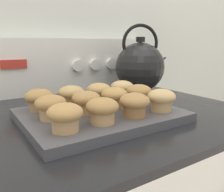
% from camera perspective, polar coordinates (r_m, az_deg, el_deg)
% --- Properties ---
extents(wall_back, '(8.00, 0.05, 2.40)m').
position_cam_1_polar(wall_back, '(1.01, -14.09, 18.40)').
color(wall_back, silver).
rests_on(wall_back, ground_plane).
extents(control_panel, '(0.78, 0.07, 0.21)m').
position_cam_1_polar(control_panel, '(0.96, -12.28, 7.14)').
color(control_panel, white).
rests_on(control_panel, stove_range).
extents(muffin_pan, '(0.38, 0.30, 0.02)m').
position_cam_1_polar(muffin_pan, '(0.61, -2.84, -4.57)').
color(muffin_pan, '#4C4C51').
rests_on(muffin_pan, stove_range).
extents(muffin_r0_c0, '(0.07, 0.07, 0.06)m').
position_cam_1_polar(muffin_r0_c0, '(0.47, -11.23, -4.75)').
color(muffin_r0_c0, tan).
rests_on(muffin_r0_c0, muffin_pan).
extents(muffin_r0_c1, '(0.07, 0.07, 0.06)m').
position_cam_1_polar(muffin_r0_c1, '(0.51, -2.35, -3.25)').
color(muffin_r0_c1, tan).
rests_on(muffin_r0_c1, muffin_pan).
extents(muffin_r0_c2, '(0.07, 0.07, 0.06)m').
position_cam_1_polar(muffin_r0_c2, '(0.55, 5.19, -1.91)').
color(muffin_r0_c2, olive).
rests_on(muffin_r0_c2, muffin_pan).
extents(muffin_r0_c3, '(0.07, 0.07, 0.06)m').
position_cam_1_polar(muffin_r0_c3, '(0.61, 11.80, -0.72)').
color(muffin_r0_c3, tan).
rests_on(muffin_r0_c3, muffin_pan).
extents(muffin_r1_c0, '(0.07, 0.07, 0.06)m').
position_cam_1_polar(muffin_r1_c0, '(0.55, -14.50, -2.36)').
color(muffin_r1_c0, tan).
rests_on(muffin_r1_c0, muffin_pan).
extents(muffin_r1_c1, '(0.07, 0.07, 0.06)m').
position_cam_1_polar(muffin_r1_c1, '(0.58, -6.21, -1.29)').
color(muffin_r1_c1, tan).
rests_on(muffin_r1_c1, muffin_pan).
extents(muffin_r1_c2, '(0.07, 0.07, 0.06)m').
position_cam_1_polar(muffin_r1_c2, '(0.62, 0.31, -0.27)').
color(muffin_r1_c2, tan).
rests_on(muffin_r1_c2, muffin_pan).
extents(muffin_r1_c3, '(0.07, 0.07, 0.06)m').
position_cam_1_polar(muffin_r1_c3, '(0.67, 6.48, 0.62)').
color(muffin_r1_c3, tan).
rests_on(muffin_r1_c3, muffin_pan).
extents(muffin_r2_c0, '(0.07, 0.07, 0.06)m').
position_cam_1_polar(muffin_r2_c0, '(0.63, -17.13, -0.67)').
color(muffin_r2_c0, '#A37A4C').
rests_on(muffin_r2_c0, muffin_pan).
extents(muffin_r2_c1, '(0.07, 0.07, 0.06)m').
position_cam_1_polar(muffin_r2_c1, '(0.66, -9.75, 0.28)').
color(muffin_r2_c1, tan).
rests_on(muffin_r2_c1, muffin_pan).
extents(muffin_r2_c2, '(0.07, 0.07, 0.06)m').
position_cam_1_polar(muffin_r2_c2, '(0.69, -3.17, 1.05)').
color(muffin_r2_c2, olive).
rests_on(muffin_r2_c2, muffin_pan).
extents(muffin_r2_c3, '(0.07, 0.07, 0.06)m').
position_cam_1_polar(muffin_r2_c3, '(0.74, 2.44, 1.75)').
color(muffin_r2_c3, tan).
rests_on(muffin_r2_c3, muffin_pan).
extents(tea_kettle, '(0.23, 0.19, 0.26)m').
position_cam_1_polar(tea_kettle, '(0.95, 6.77, 7.13)').
color(tea_kettle, black).
rests_on(tea_kettle, stove_range).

